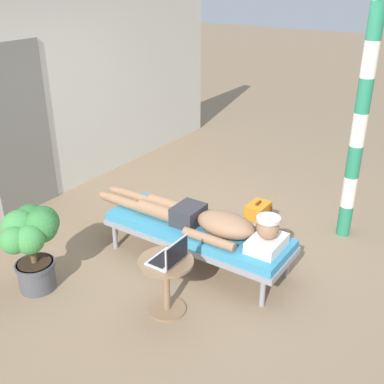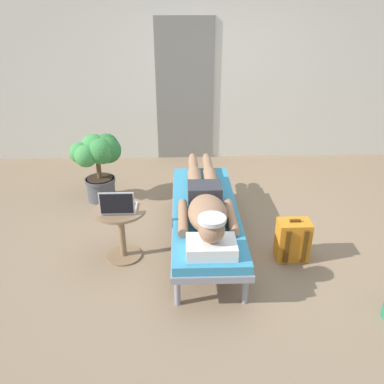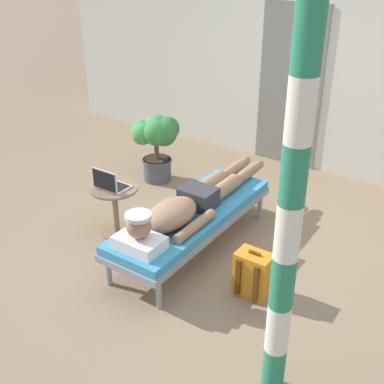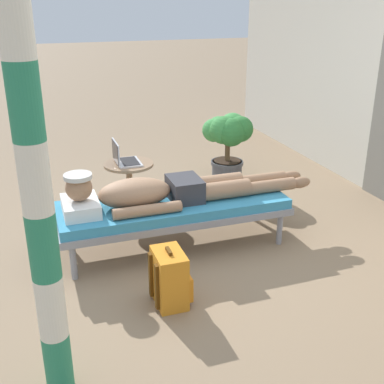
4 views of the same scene
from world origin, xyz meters
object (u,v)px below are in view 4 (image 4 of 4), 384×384
at_px(person_reclining, 162,191).
at_px(potted_plant, 228,138).
at_px(backpack, 170,278).
at_px(lounge_chair, 173,209).
at_px(side_table, 129,179).
at_px(laptop, 123,158).
at_px(porch_post, 35,178).

height_order(person_reclining, potted_plant, potted_plant).
relative_size(backpack, potted_plant, 0.52).
height_order(lounge_chair, backpack, backpack).
height_order(side_table, laptop, laptop).
relative_size(lounge_chair, porch_post, 0.79).
bearing_deg(side_table, potted_plant, 108.78).
relative_size(potted_plant, porch_post, 0.33).
xyz_separation_m(person_reclining, side_table, (-0.80, -0.11, -0.16)).
bearing_deg(person_reclining, side_table, -172.15).
bearing_deg(side_table, laptop, -90.00).
height_order(person_reclining, porch_post, porch_post).
distance_m(lounge_chair, side_table, 0.82).
xyz_separation_m(person_reclining, laptop, (-0.80, -0.16, 0.06)).
distance_m(potted_plant, porch_post, 3.41).
distance_m(person_reclining, backpack, 0.89).
height_order(laptop, porch_post, porch_post).
bearing_deg(porch_post, side_table, 158.21).
bearing_deg(backpack, porch_post, -54.09).
bearing_deg(person_reclining, backpack, -12.37).
relative_size(laptop, potted_plant, 0.38).
xyz_separation_m(person_reclining, backpack, (0.82, -0.18, -0.32)).
relative_size(side_table, backpack, 1.23).
height_order(person_reclining, backpack, person_reclining).
relative_size(lounge_chair, backpack, 4.63).
xyz_separation_m(lounge_chair, porch_post, (1.40, -1.08, 0.90)).
relative_size(laptop, porch_post, 0.12).
bearing_deg(person_reclining, potted_plant, 137.73).
bearing_deg(lounge_chair, laptop, -162.19).
distance_m(lounge_chair, laptop, 0.87).
distance_m(lounge_chair, backpack, 0.87).
bearing_deg(lounge_chair, porch_post, -37.72).
distance_m(person_reclining, side_table, 0.82).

